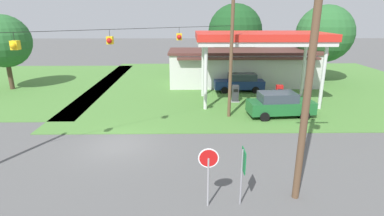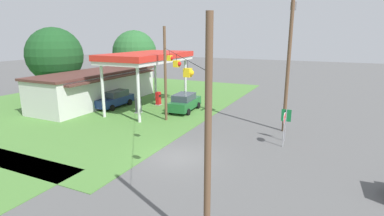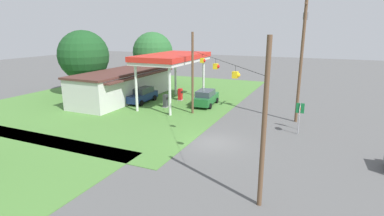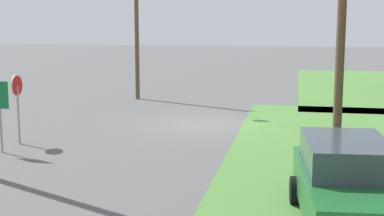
{
  "view_description": "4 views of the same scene",
  "coord_description": "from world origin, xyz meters",
  "views": [
    {
      "loc": [
        4.05,
        -16.02,
        7.32
      ],
      "look_at": [
        4.32,
        2.12,
        1.6
      ],
      "focal_mm": 28.0,
      "sensor_mm": 36.0,
      "label": 1
    },
    {
      "loc": [
        -15.83,
        -8.57,
        7.7
      ],
      "look_at": [
        4.39,
        1.07,
        2.19
      ],
      "focal_mm": 28.0,
      "sensor_mm": 36.0,
      "label": 2
    },
    {
      "loc": [
        -20.78,
        -7.36,
        8.62
      ],
      "look_at": [
        2.33,
        2.94,
        1.96
      ],
      "focal_mm": 28.0,
      "sensor_mm": 36.0,
      "label": 3
    },
    {
      "loc": [
        21.99,
        3.85,
        4.27
      ],
      "look_at": [
        5.27,
        0.58,
        1.57
      ],
      "focal_mm": 50.0,
      "sensor_mm": 36.0,
      "label": 4
    }
  ],
  "objects": [
    {
      "name": "signal_span_gantry",
      "position": [
        0.0,
        -0.01,
        4.51
      ],
      "size": [
        14.45,
        10.24,
        8.4
      ],
      "color": "brown",
      "rests_on": "ground"
    },
    {
      "name": "car_at_pumps_rear",
      "position": [
        9.15,
        12.67,
        0.93
      ],
      "size": [
        4.82,
        2.13,
        1.8
      ],
      "rotation": [
        0.0,
        0.0,
        3.15
      ],
      "color": "navy",
      "rests_on": "ground"
    },
    {
      "name": "route_sign",
      "position": [
        6.17,
        -5.72,
        1.71
      ],
      "size": [
        0.1,
        0.7,
        2.4
      ],
      "color": "gray",
      "rests_on": "ground"
    },
    {
      "name": "gas_station_canopy",
      "position": [
        10.04,
        8.82,
        5.36
      ],
      "size": [
        10.58,
        5.44,
        5.89
      ],
      "color": "silver",
      "rests_on": "ground"
    },
    {
      "name": "tree_far_back",
      "position": [
        18.79,
        16.78,
        5.26
      ],
      "size": [
        6.04,
        6.04,
        8.29
      ],
      "color": "#4C3828",
      "rests_on": "ground"
    },
    {
      "name": "tree_west_verge",
      "position": [
        -13.75,
        13.82,
        4.78
      ],
      "size": [
        5.05,
        5.05,
        7.32
      ],
      "color": "#4C3828",
      "rests_on": "ground"
    },
    {
      "name": "gas_station_store",
      "position": [
        9.96,
        15.68,
        1.86
      ],
      "size": [
        15.67,
        5.89,
        3.69
      ],
      "color": "silver",
      "rests_on": "ground"
    },
    {
      "name": "ground_plane",
      "position": [
        0.0,
        0.0,
        0.0
      ],
      "size": [
        160.0,
        160.0,
        0.0
      ],
      "primitive_type": "plane",
      "color": "#565656"
    },
    {
      "name": "fuel_pump_far",
      "position": [
        11.93,
        8.82,
        0.72
      ],
      "size": [
        0.71,
        0.56,
        1.51
      ],
      "color": "gray",
      "rests_on": "ground"
    },
    {
      "name": "fuel_pump_near",
      "position": [
        8.14,
        8.82,
        0.72
      ],
      "size": [
        0.71,
        0.56,
        1.51
      ],
      "color": "gray",
      "rests_on": "ground"
    },
    {
      "name": "utility_pole_main",
      "position": [
        8.56,
        -5.27,
        6.43
      ],
      "size": [
        2.2,
        0.44,
        11.59
      ],
      "color": "brown",
      "rests_on": "ground"
    },
    {
      "name": "tree_behind_station",
      "position": [
        9.94,
        22.03,
        5.27
      ],
      "size": [
        6.6,
        6.6,
        8.58
      ],
      "color": "#4C3828",
      "rests_on": "ground"
    },
    {
      "name": "stop_sign_roadside",
      "position": [
        4.83,
        -5.8,
        1.81
      ],
      "size": [
        0.8,
        0.08,
        2.5
      ],
      "rotation": [
        0.0,
        0.0,
        3.14
      ],
      "color": "#99999E",
      "rests_on": "ground"
    },
    {
      "name": "grass_verge_station_corner",
      "position": [
        12.04,
        15.7,
        0.02
      ],
      "size": [
        36.0,
        28.0,
        0.04
      ],
      "primitive_type": "cube",
      "color": "#4C7F38",
      "rests_on": "ground"
    },
    {
      "name": "grass_verge_opposite_corner",
      "position": [
        -16.0,
        16.0,
        0.02
      ],
      "size": [
        24.0,
        24.0,
        0.04
      ],
      "primitive_type": "cube",
      "color": "#4C7F38",
      "rests_on": "ground"
    },
    {
      "name": "car_at_pumps_front",
      "position": [
        10.82,
        4.97,
        0.96
      ],
      "size": [
        4.91,
        2.41,
        1.86
      ],
      "rotation": [
        0.0,
        0.0,
        0.08
      ],
      "color": "#1E602D",
      "rests_on": "ground"
    }
  ]
}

